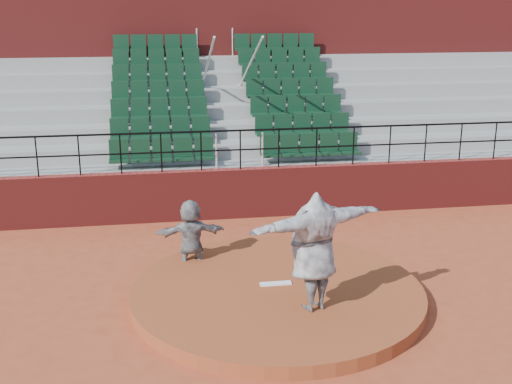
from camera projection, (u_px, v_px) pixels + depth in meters
ground at (277, 300)px, 12.12m from camera, size 90.00×90.00×0.00m
pitchers_mound at (277, 294)px, 12.09m from camera, size 5.50×5.50×0.25m
pitching_rubber at (276, 284)px, 12.19m from camera, size 0.60×0.15×0.03m
boundary_wall at (241, 193)px, 16.67m from camera, size 24.00×0.30×1.30m
wall_railing at (240, 141)px, 16.29m from camera, size 24.04×0.05×1.03m
seating_deck at (224, 136)px, 19.91m from camera, size 24.00×5.97×4.63m
press_box_facade at (211, 57)px, 23.05m from camera, size 24.00×3.00×7.10m
pitcher at (314, 251)px, 10.96m from camera, size 2.69×1.55×2.12m
fielder at (191, 236)px, 13.24m from camera, size 1.46×0.54×1.55m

